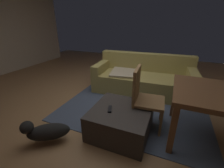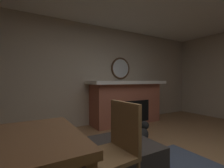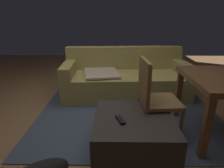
{
  "view_description": "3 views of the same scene",
  "coord_description": "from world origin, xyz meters",
  "views": [
    {
      "loc": [
        1.01,
        -2.3,
        1.54
      ],
      "look_at": [
        0.32,
        -0.64,
        0.78
      ],
      "focal_mm": 24.04,
      "sensor_mm": 36.0,
      "label": 1
    },
    {
      "loc": [
        1.49,
        1.01,
        1.15
      ],
      "look_at": [
        0.32,
        -1.0,
        1.09
      ],
      "focal_mm": 25.44,
      "sensor_mm": 36.0,
      "label": 2
    },
    {
      "loc": [
        0.24,
        -2.3,
        1.37
      ],
      "look_at": [
        0.21,
        -0.37,
        0.67
      ],
      "focal_mm": 30.24,
      "sensor_mm": 36.0,
      "label": 3
    }
  ],
  "objects": [
    {
      "name": "floor",
      "position": [
        0.0,
        0.0,
        0.0
      ],
      "size": [
        9.17,
        9.17,
        0.0
      ],
      "primitive_type": "plane",
      "color": "olive"
    },
    {
      "name": "area_rug",
      "position": [
        0.44,
        0.15,
        0.01
      ],
      "size": [
        2.6,
        2.0,
        0.01
      ],
      "primitive_type": "cube",
      "color": "#3D475B",
      "rests_on": "ground"
    },
    {
      "name": "couch",
      "position": [
        0.43,
        0.95,
        0.3
      ],
      "size": [
        2.2,
        1.02,
        0.83
      ],
      "color": "#9E8E4C",
      "rests_on": "ground"
    },
    {
      "name": "ottoman_coffee_table",
      "position": [
        0.44,
        -0.6,
        0.2
      ],
      "size": [
        0.81,
        0.81,
        0.39
      ],
      "primitive_type": "cube",
      "color": "#2D2826",
      "rests_on": "ground"
    },
    {
      "name": "tv_remote",
      "position": [
        0.3,
        -0.67,
        0.4
      ],
      "size": [
        0.1,
        0.17,
        0.02
      ],
      "primitive_type": "cube",
      "rotation": [
        0.0,
        0.0,
        0.33
      ],
      "color": "black",
      "rests_on": "ottoman_coffee_table"
    },
    {
      "name": "dining_chair_west",
      "position": [
        0.68,
        -0.3,
        0.52
      ],
      "size": [
        0.47,
        0.47,
        0.93
      ],
      "color": "brown",
      "rests_on": "ground"
    }
  ]
}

